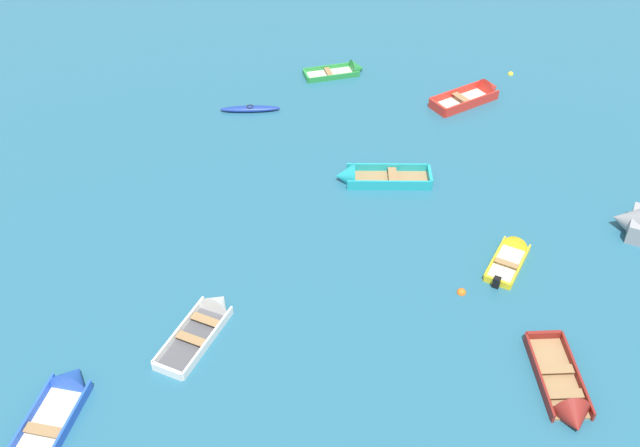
# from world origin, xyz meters

# --- Properties ---
(rowboat_maroon_back_row_center) EXTENTS (2.31, 4.17, 1.24)m
(rowboat_maroon_back_row_center) POSITION_xyz_m (9.84, 13.56, 0.18)
(rowboat_maroon_back_row_center) COLOR #99754C
(rowboat_maroon_back_row_center) RESTS_ON ground_plane
(rowboat_green_center) EXTENTS (3.52, 2.61, 1.11)m
(rowboat_green_center) POSITION_xyz_m (-1.47, 33.84, 0.14)
(rowboat_green_center) COLOR beige
(rowboat_green_center) RESTS_ON ground_plane
(rowboat_turquoise_far_right) EXTENTS (4.50, 2.21, 1.25)m
(rowboat_turquoise_far_right) POSITION_xyz_m (1.25, 24.06, 0.22)
(rowboat_turquoise_far_right) COLOR #99754C
(rowboat_turquoise_far_right) RESTS_ON ground_plane
(rowboat_yellow_far_left) EXTENTS (1.81, 3.19, 1.00)m
(rowboat_yellow_far_left) POSITION_xyz_m (7.94, 20.60, 0.14)
(rowboat_yellow_far_left) COLOR beige
(rowboat_yellow_far_left) RESTS_ON ground_plane
(kayak_deep_blue_outer_right) EXTENTS (3.12, 1.30, 0.29)m
(kayak_deep_blue_outer_right) POSITION_xyz_m (-5.60, 28.67, 0.14)
(kayak_deep_blue_outer_right) COLOR navy
(kayak_deep_blue_outer_right) RESTS_ON ground_plane
(rowboat_blue_midfield_left) EXTENTS (1.50, 4.22, 1.27)m
(rowboat_blue_midfield_left) POSITION_xyz_m (-6.17, 10.07, 0.18)
(rowboat_blue_midfield_left) COLOR beige
(rowboat_blue_midfield_left) RESTS_ON ground_plane
(rowboat_white_cluster_inner) EXTENTS (1.93, 4.03, 1.16)m
(rowboat_white_cluster_inner) POSITION_xyz_m (-2.74, 14.50, 0.17)
(rowboat_white_cluster_inner) COLOR #4C4C51
(rowboat_white_cluster_inner) RESTS_ON ground_plane
(rowboat_red_distant_center) EXTENTS (3.82, 3.83, 1.25)m
(rowboat_red_distant_center) POSITION_xyz_m (5.82, 32.73, 0.23)
(rowboat_red_distant_center) COLOR beige
(rowboat_red_distant_center) RESTS_ON ground_plane
(mooring_buoy_far_field) EXTENTS (0.35, 0.35, 0.35)m
(mooring_buoy_far_field) POSITION_xyz_m (6.11, 17.94, 0.00)
(mooring_buoy_far_field) COLOR orange
(mooring_buoy_far_field) RESTS_ON ground_plane
(mooring_buoy_between_boats_left) EXTENTS (0.32, 0.32, 0.32)m
(mooring_buoy_between_boats_left) POSITION_xyz_m (7.45, 35.71, 0.00)
(mooring_buoy_between_boats_left) COLOR yellow
(mooring_buoy_between_boats_left) RESTS_ON ground_plane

